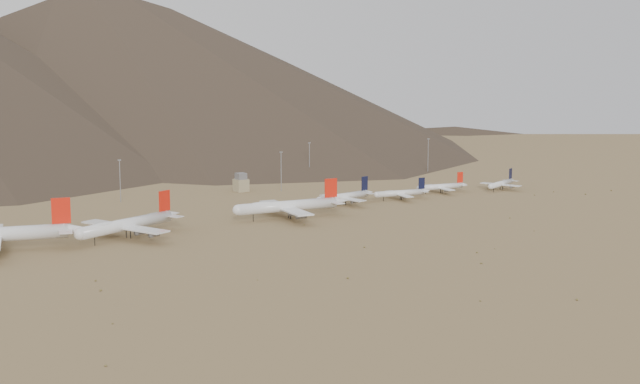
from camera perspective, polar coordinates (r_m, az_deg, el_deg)
ground at (r=460.75m, az=-0.77°, el=-2.12°), size 3000.00×3000.00×0.00m
widebody_centre at (r=435.24m, az=-12.26°, el=-2.03°), size 64.48×51.47×20.03m
widebody_east at (r=477.38m, az=-2.06°, el=-0.89°), size 67.61×52.71×20.20m
narrowbody_a at (r=522.09m, az=1.60°, el=-0.29°), size 46.23×33.56×15.31m
narrowbody_b at (r=542.91m, az=5.24°, el=-0.06°), size 38.33×28.12×12.81m
narrowbody_c at (r=572.60m, az=7.81°, el=0.35°), size 38.28×27.93×12.72m
narrowbody_d at (r=593.58m, az=11.55°, el=0.54°), size 36.75×27.41×12.62m
control_tower at (r=575.85m, az=-5.08°, el=0.56°), size 8.00×8.00×12.00m
mast_west at (r=543.24m, az=-12.68°, el=0.84°), size 2.00×0.60×25.70m
mast_centre at (r=574.47m, az=-2.50°, el=1.46°), size 2.00×0.60×25.70m
mast_east at (r=636.45m, az=-0.68°, el=2.17°), size 2.00×0.60×25.70m
mast_far_east at (r=671.10m, az=6.93°, el=2.45°), size 2.00×0.60×25.70m
desert_scrub at (r=416.44m, az=6.10°, el=-3.28°), size 429.68×178.86×0.86m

